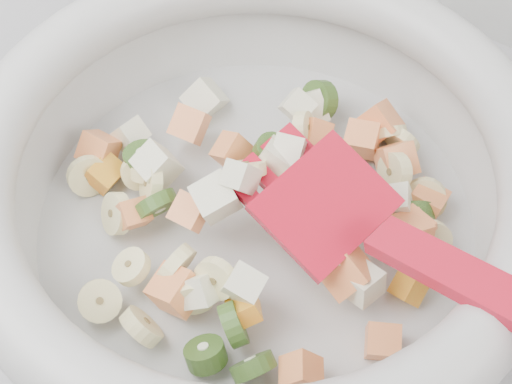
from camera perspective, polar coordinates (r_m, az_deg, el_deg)
The scene contains 1 object.
mixing_bowl at distance 0.47m, azimuth 0.11°, elevation 0.50°, with size 0.48×0.35×0.14m.
Camera 1 is at (0.21, 1.24, 1.33)m, focal length 55.00 mm.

